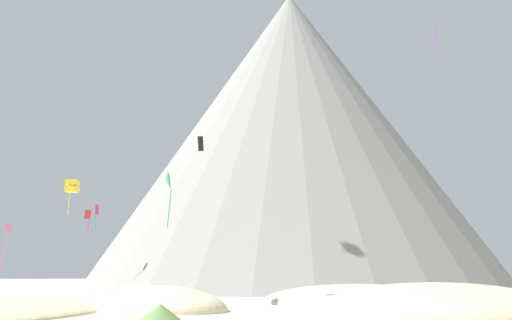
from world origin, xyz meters
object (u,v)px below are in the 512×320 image
Objects in this scene: kite_rainbow_low at (7,238)px; kite_white_mid at (276,130)px; kite_gold_mid at (245,192)px; bush_ridge_crest at (43,307)px; kite_black_low at (201,144)px; kite_magenta_low at (96,213)px; bush_far_left at (120,301)px; kite_violet_high at (436,33)px; kite_yellow_low at (72,186)px; kite_red_low at (88,216)px; rock_massif at (293,143)px; kite_teal_low at (311,236)px; kite_green_low at (167,181)px; bush_far_right at (160,312)px.

kite_rainbow_low is 1.31× the size of kite_white_mid.
bush_ridge_crest is at bearing -133.98° from kite_gold_mid.
kite_magenta_low is at bearing 127.43° from kite_black_low.
bush_far_left is 30.67m from kite_gold_mid.
kite_violet_high is 0.95× the size of kite_rainbow_low.
kite_black_low reaches higher than kite_yellow_low.
kite_red_low is at bearing 71.63° from kite_white_mid.
rock_massif reaches higher than kite_red_low.
kite_violet_high is 32.79m from kite_gold_mid.
kite_teal_low is at bearing 2.03° from kite_gold_mid.
kite_green_low is (-8.68, -25.40, -2.86)m from kite_gold_mid.
kite_teal_low is 0.86× the size of kite_green_low.
bush_far_right is 0.49× the size of kite_rainbow_low.
kite_green_low is at bearing 112.84° from kite_teal_low.
rock_massif is at bearing -125.24° from kite_red_low.
bush_far_left is 0.48× the size of kite_rainbow_low.
kite_teal_low is 30.09m from kite_magenta_low.
kite_teal_low is at bearing -159.16° from kite_red_low.
kite_magenta_low is 0.95× the size of kite_yellow_low.
bush_ridge_crest is at bearing -151.53° from kite_black_low.
bush_far_left is 0.59× the size of kite_teal_low.
kite_gold_mid is 23.16m from kite_yellow_low.
kite_gold_mid is at bearing 130.84° from kite_white_mid.
kite_magenta_low is at bearing 64.25° from kite_teal_low.
kite_white_mid is (-5.59, -18.55, -2.46)m from rock_massif.
kite_magenta_low is 31.18m from kite_black_low.
kite_red_low reaches higher than kite_rainbow_low.
kite_yellow_low is at bearing 119.70° from bush_far_left.
kite_magenta_low is at bearing 142.00° from kite_red_low.
bush_ridge_crest is 17.48m from kite_black_low.
kite_gold_mid is at bearing -5.60° from kite_magenta_low.
kite_magenta_low is at bearing 107.41° from bush_far_left.
kite_rainbow_low is (-16.14, 16.82, 6.39)m from bush_far_left.
bush_ridge_crest is 0.53× the size of kite_violet_high.
bush_far_right is at bearing -106.32° from rock_massif.
bush_far_left is 0.50× the size of kite_green_low.
kite_magenta_low is at bearing -152.73° from kite_green_low.
kite_gold_mid reaches higher than kite_yellow_low.
kite_magenta_low is at bearing -93.93° from kite_yellow_low.
kite_gold_mid is at bearing -114.02° from rock_massif.
kite_yellow_low is at bearing 78.26° from kite_teal_low.
kite_gold_mid is 1.34× the size of kite_yellow_low.
kite_magenta_low is at bearing 95.84° from bush_ridge_crest.
kite_violet_high is 1.29× the size of kite_magenta_low.
rock_massif is 57.14m from kite_black_low.
kite_gold_mid is 1.41× the size of kite_magenta_low.
kite_green_low is at bearing 149.14° from kite_white_mid.
kite_violet_high is 39.25m from kite_black_low.
kite_red_low is at bearing 124.45° from kite_black_low.
kite_violet_high is at bearing -156.12° from kite_rainbow_low.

